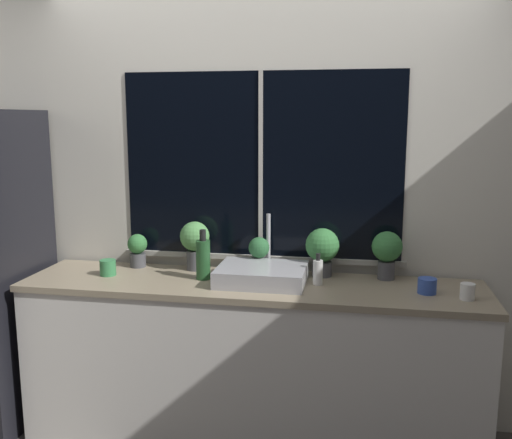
% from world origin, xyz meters
% --- Properties ---
extents(wall_back, '(8.00, 0.09, 2.70)m').
position_xyz_m(wall_back, '(0.00, 0.62, 1.35)').
color(wall_back, silver).
rests_on(wall_back, ground_plane).
extents(wall_left, '(0.06, 7.00, 2.70)m').
position_xyz_m(wall_left, '(-2.27, 1.50, 1.35)').
color(wall_left, silver).
rests_on(wall_left, ground_plane).
extents(counter, '(2.51, 0.58, 0.91)m').
position_xyz_m(counter, '(0.00, 0.28, 0.46)').
color(counter, white).
rests_on(counter, ground_plane).
extents(sink, '(0.47, 0.43, 0.34)m').
position_xyz_m(sink, '(0.06, 0.30, 0.96)').
color(sink, '#ADADB2').
rests_on(sink, counter).
extents(potted_plant_far_left, '(0.12, 0.12, 0.20)m').
position_xyz_m(potted_plant_far_left, '(-0.73, 0.48, 1.02)').
color(potted_plant_far_left, '#4C4C51').
rests_on(potted_plant_far_left, counter).
extents(potted_plant_left, '(0.17, 0.17, 0.29)m').
position_xyz_m(potted_plant_left, '(-0.37, 0.48, 1.09)').
color(potted_plant_left, '#4C4C51').
rests_on(potted_plant_left, counter).
extents(potted_plant_center, '(0.12, 0.12, 0.21)m').
position_xyz_m(potted_plant_center, '(0.01, 0.48, 1.03)').
color(potted_plant_center, '#4C4C51').
rests_on(potted_plant_center, counter).
extents(potted_plant_right, '(0.19, 0.19, 0.27)m').
position_xyz_m(potted_plant_right, '(0.37, 0.48, 1.07)').
color(potted_plant_right, '#4C4C51').
rests_on(potted_plant_right, counter).
extents(potted_plant_far_right, '(0.17, 0.17, 0.27)m').
position_xyz_m(potted_plant_far_right, '(0.72, 0.48, 1.08)').
color(potted_plant_far_right, '#4C4C51').
rests_on(potted_plant_far_right, counter).
extents(soap_bottle, '(0.05, 0.05, 0.17)m').
position_xyz_m(soap_bottle, '(0.36, 0.31, 0.98)').
color(soap_bottle, white).
rests_on(soap_bottle, counter).
extents(bottle_tall, '(0.08, 0.08, 0.28)m').
position_xyz_m(bottle_tall, '(-0.27, 0.30, 1.03)').
color(bottle_tall, '#235128').
rests_on(bottle_tall, counter).
extents(mug_blue, '(0.09, 0.09, 0.08)m').
position_xyz_m(mug_blue, '(0.92, 0.26, 0.95)').
color(mug_blue, '#3351AD').
rests_on(mug_blue, counter).
extents(mug_white, '(0.07, 0.07, 0.08)m').
position_xyz_m(mug_white, '(1.10, 0.19, 0.95)').
color(mug_white, white).
rests_on(mug_white, counter).
extents(mug_green, '(0.09, 0.09, 0.09)m').
position_xyz_m(mug_green, '(-0.83, 0.28, 0.96)').
color(mug_green, '#38844C').
rests_on(mug_green, counter).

